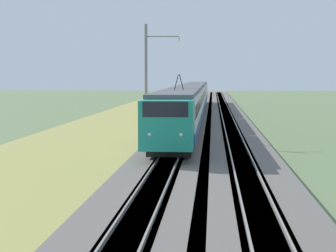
# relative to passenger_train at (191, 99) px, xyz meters

# --- Properties ---
(ballast_main) EXTENTS (240.00, 4.40, 0.30)m
(ballast_main) POSITION_rel_passenger_train_xyz_m (-12.88, 0.00, -2.13)
(ballast_main) COLOR #605B56
(ballast_main) RESTS_ON ground
(ballast_adjacent) EXTENTS (240.00, 4.40, 0.30)m
(ballast_adjacent) POSITION_rel_passenger_train_xyz_m (-12.88, -3.91, -2.13)
(ballast_adjacent) COLOR #605B56
(ballast_adjacent) RESTS_ON ground
(track_main) EXTENTS (240.00, 1.57, 0.45)m
(track_main) POSITION_rel_passenger_train_xyz_m (-12.88, 0.00, -2.12)
(track_main) COLOR #4C4238
(track_main) RESTS_ON ground
(track_adjacent) EXTENTS (240.00, 1.57, 0.45)m
(track_adjacent) POSITION_rel_passenger_train_xyz_m (-12.88, -3.91, -2.12)
(track_adjacent) COLOR #4C4238
(track_adjacent) RESTS_ON ground
(grass_verge) EXTENTS (240.00, 12.78, 0.12)m
(grass_verge) POSITION_rel_passenger_train_xyz_m (-12.88, 5.61, -2.22)
(grass_verge) COLOR #99934C
(grass_verge) RESTS_ON ground
(passenger_train) EXTENTS (78.50, 2.88, 4.89)m
(passenger_train) POSITION_rel_passenger_train_xyz_m (0.00, 0.00, 0.00)
(passenger_train) COLOR teal
(passenger_train) RESTS_ON ground
(catenary_mast_mid) EXTENTS (0.22, 2.56, 8.54)m
(catenary_mast_mid) POSITION_rel_passenger_train_xyz_m (-24.32, 2.45, 2.13)
(catenary_mast_mid) COLOR slate
(catenary_mast_mid) RESTS_ON ground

